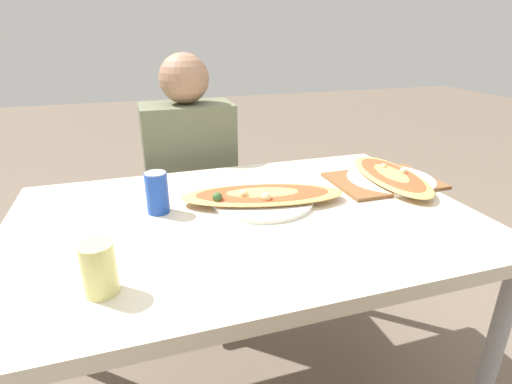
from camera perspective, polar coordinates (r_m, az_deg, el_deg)
The scene contains 8 objects.
dining_table at distance 1.21m, azimuth -1.46°, elevation -6.39°, with size 1.34×0.89×0.77m.
chair_far_seated at distance 1.96m, azimuth -9.53°, elevation -1.03°, with size 0.40×0.40×0.90m.
person_seated at distance 1.79m, azimuth -9.35°, elevation 3.25°, with size 0.38×0.26×1.19m.
pizza_main at distance 1.26m, azimuth 0.90°, elevation -0.65°, with size 0.54×0.32×0.05m.
soda_can at distance 1.21m, azimuth -13.95°, elevation -0.10°, with size 0.07×0.07×0.12m.
drink_glass at distance 0.88m, azimuth -21.53°, elevation -10.18°, with size 0.07×0.07×0.11m.
serving_tray at distance 1.49m, azimuth 17.72°, elevation 1.54°, with size 0.36×0.26×0.01m.
pizza_second at distance 1.50m, azimuth 18.67°, elevation 2.08°, with size 0.31×0.46×0.05m.
Camera 1 is at (-0.29, -1.02, 1.28)m, focal length 28.00 mm.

